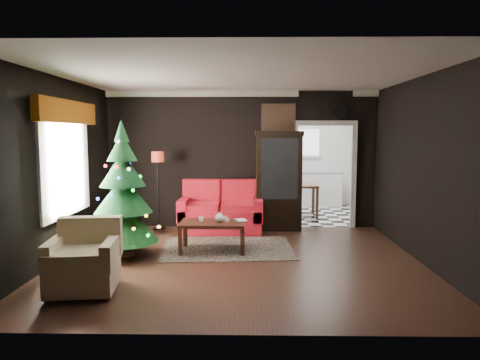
{
  "coord_description": "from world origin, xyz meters",
  "views": [
    {
      "loc": [
        0.14,
        -6.58,
        1.94
      ],
      "look_at": [
        0.0,
        0.9,
        1.15
      ],
      "focal_mm": 33.07,
      "sensor_mm": 36.0,
      "label": 1
    }
  ],
  "objects_px": {
    "teapot": "(219,218)",
    "wall_clock": "(338,112)",
    "floor_lamp": "(158,191)",
    "christmas_tree": "(123,191)",
    "curio_cabinet": "(278,183)",
    "armchair": "(83,255)",
    "kitchen_table": "(302,200)",
    "loveseat": "(221,206)",
    "coffee_table": "(213,236)"
  },
  "relations": [
    {
      "from": "loveseat",
      "to": "curio_cabinet",
      "type": "bearing_deg",
      "value": 10.83
    },
    {
      "from": "curio_cabinet",
      "to": "kitchen_table",
      "type": "bearing_deg",
      "value": 65.56
    },
    {
      "from": "floor_lamp",
      "to": "coffee_table",
      "type": "distance_m",
      "value": 1.9
    },
    {
      "from": "floor_lamp",
      "to": "kitchen_table",
      "type": "relative_size",
      "value": 2.03
    },
    {
      "from": "loveseat",
      "to": "teapot",
      "type": "bearing_deg",
      "value": -87.37
    },
    {
      "from": "coffee_table",
      "to": "kitchen_table",
      "type": "relative_size",
      "value": 1.43
    },
    {
      "from": "armchair",
      "to": "christmas_tree",
      "type": "bearing_deg",
      "value": 80.6
    },
    {
      "from": "floor_lamp",
      "to": "christmas_tree",
      "type": "xyz_separation_m",
      "value": [
        -0.2,
        -1.72,
        0.22
      ]
    },
    {
      "from": "curio_cabinet",
      "to": "coffee_table",
      "type": "bearing_deg",
      "value": -124.68
    },
    {
      "from": "armchair",
      "to": "coffee_table",
      "type": "height_order",
      "value": "armchair"
    },
    {
      "from": "floor_lamp",
      "to": "teapot",
      "type": "bearing_deg",
      "value": -47.64
    },
    {
      "from": "curio_cabinet",
      "to": "wall_clock",
      "type": "relative_size",
      "value": 5.94
    },
    {
      "from": "teapot",
      "to": "wall_clock",
      "type": "distance_m",
      "value": 3.49
    },
    {
      "from": "curio_cabinet",
      "to": "floor_lamp",
      "type": "relative_size",
      "value": 1.25
    },
    {
      "from": "coffee_table",
      "to": "christmas_tree",
      "type": "bearing_deg",
      "value": -166.07
    },
    {
      "from": "wall_clock",
      "to": "curio_cabinet",
      "type": "bearing_deg",
      "value": -171.47
    },
    {
      "from": "wall_clock",
      "to": "kitchen_table",
      "type": "distance_m",
      "value": 2.43
    },
    {
      "from": "armchair",
      "to": "kitchen_table",
      "type": "xyz_separation_m",
      "value": [
        3.28,
        5.06,
        -0.09
      ]
    },
    {
      "from": "armchair",
      "to": "teapot",
      "type": "distance_m",
      "value": 2.43
    },
    {
      "from": "armchair",
      "to": "coffee_table",
      "type": "distance_m",
      "value": 2.4
    },
    {
      "from": "curio_cabinet",
      "to": "coffee_table",
      "type": "height_order",
      "value": "curio_cabinet"
    },
    {
      "from": "christmas_tree",
      "to": "teapot",
      "type": "bearing_deg",
      "value": 11.73
    },
    {
      "from": "curio_cabinet",
      "to": "floor_lamp",
      "type": "bearing_deg",
      "value": -171.64
    },
    {
      "from": "armchair",
      "to": "loveseat",
      "type": "bearing_deg",
      "value": 59.54
    },
    {
      "from": "christmas_tree",
      "to": "loveseat",
      "type": "bearing_deg",
      "value": 52.56
    },
    {
      "from": "curio_cabinet",
      "to": "teapot",
      "type": "bearing_deg",
      "value": -121.57
    },
    {
      "from": "armchair",
      "to": "wall_clock",
      "type": "distance_m",
      "value": 5.73
    },
    {
      "from": "loveseat",
      "to": "coffee_table",
      "type": "relative_size",
      "value": 1.59
    },
    {
      "from": "curio_cabinet",
      "to": "teapot",
      "type": "relative_size",
      "value": 11.4
    },
    {
      "from": "floor_lamp",
      "to": "teapot",
      "type": "xyz_separation_m",
      "value": [
        1.28,
        -1.41,
        -0.26
      ]
    },
    {
      "from": "kitchen_table",
      "to": "armchair",
      "type": "bearing_deg",
      "value": -122.9
    },
    {
      "from": "teapot",
      "to": "wall_clock",
      "type": "height_order",
      "value": "wall_clock"
    },
    {
      "from": "coffee_table",
      "to": "teapot",
      "type": "relative_size",
      "value": 6.42
    },
    {
      "from": "floor_lamp",
      "to": "christmas_tree",
      "type": "height_order",
      "value": "christmas_tree"
    },
    {
      "from": "coffee_table",
      "to": "wall_clock",
      "type": "height_order",
      "value": "wall_clock"
    },
    {
      "from": "curio_cabinet",
      "to": "loveseat",
      "type": "bearing_deg",
      "value": -169.17
    },
    {
      "from": "floor_lamp",
      "to": "christmas_tree",
      "type": "relative_size",
      "value": 0.74
    },
    {
      "from": "armchair",
      "to": "coffee_table",
      "type": "xyz_separation_m",
      "value": [
        1.43,
        1.91,
        -0.21
      ]
    },
    {
      "from": "armchair",
      "to": "kitchen_table",
      "type": "relative_size",
      "value": 1.11
    },
    {
      "from": "teapot",
      "to": "armchair",
      "type": "bearing_deg",
      "value": -129.47
    },
    {
      "from": "armchair",
      "to": "curio_cabinet",
      "type": "bearing_deg",
      "value": 47.06
    },
    {
      "from": "loveseat",
      "to": "teapot",
      "type": "height_order",
      "value": "loveseat"
    },
    {
      "from": "floor_lamp",
      "to": "christmas_tree",
      "type": "bearing_deg",
      "value": -96.59
    },
    {
      "from": "curio_cabinet",
      "to": "armchair",
      "type": "bearing_deg",
      "value": -125.85
    },
    {
      "from": "loveseat",
      "to": "teapot",
      "type": "relative_size",
      "value": 10.2
    },
    {
      "from": "christmas_tree",
      "to": "kitchen_table",
      "type": "xyz_separation_m",
      "value": [
        3.21,
        3.49,
        -0.68
      ]
    },
    {
      "from": "loveseat",
      "to": "christmas_tree",
      "type": "height_order",
      "value": "christmas_tree"
    },
    {
      "from": "christmas_tree",
      "to": "armchair",
      "type": "distance_m",
      "value": 1.68
    },
    {
      "from": "wall_clock",
      "to": "kitchen_table",
      "type": "height_order",
      "value": "wall_clock"
    },
    {
      "from": "coffee_table",
      "to": "kitchen_table",
      "type": "bearing_deg",
      "value": 59.7
    }
  ]
}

